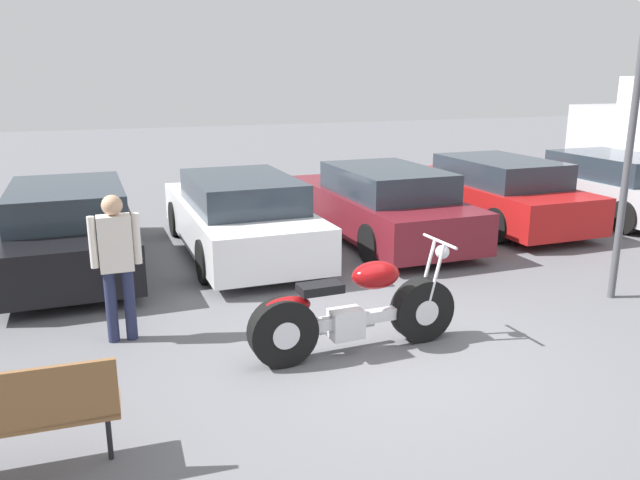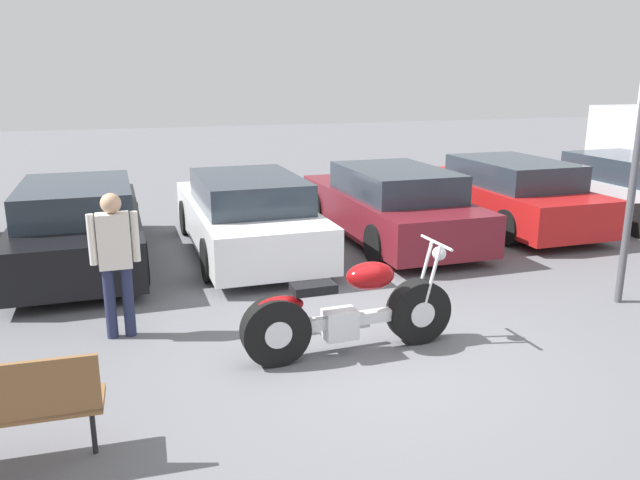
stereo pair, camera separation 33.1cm
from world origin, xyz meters
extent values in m
plane|color=slate|center=(0.00, 0.00, 0.00)|extent=(60.00, 60.00, 0.00)
cylinder|color=black|center=(0.61, 0.28, 0.34)|extent=(0.70, 0.22, 0.69)
cylinder|color=silver|center=(0.61, 0.28, 0.34)|extent=(0.28, 0.23, 0.28)
cylinder|color=black|center=(-0.97, 0.24, 0.34)|extent=(0.70, 0.22, 0.69)
cylinder|color=silver|center=(-0.97, 0.24, 0.34)|extent=(0.28, 0.23, 0.28)
cube|color=silver|center=(-0.18, 0.26, 0.36)|extent=(1.21, 0.14, 0.12)
cube|color=silver|center=(-0.29, 0.26, 0.33)|extent=(0.35, 0.25, 0.30)
ellipsoid|color=maroon|center=(0.04, 0.27, 0.81)|extent=(0.53, 0.35, 0.29)
cube|color=black|center=(-0.58, 0.25, 0.75)|extent=(0.45, 0.25, 0.09)
ellipsoid|color=maroon|center=(-0.92, 0.24, 0.60)|extent=(0.49, 0.21, 0.20)
cylinder|color=silver|center=(0.70, 0.20, 0.72)|extent=(0.22, 0.04, 0.75)
cylinder|color=silver|center=(0.70, 0.38, 0.72)|extent=(0.22, 0.04, 0.75)
cylinder|color=silver|center=(0.79, 0.29, 1.09)|extent=(0.05, 0.62, 0.03)
sphere|color=silver|center=(0.83, 0.29, 0.97)|extent=(0.15, 0.15, 0.15)
cylinder|color=silver|center=(-0.52, 0.39, 0.22)|extent=(1.21, 0.11, 0.08)
cube|color=black|center=(-2.93, 4.53, 0.49)|extent=(1.73, 4.50, 0.65)
cube|color=#28333D|center=(-2.93, 4.26, 1.04)|extent=(1.52, 2.34, 0.46)
cylinder|color=black|center=(-3.73, 5.92, 0.31)|extent=(0.20, 0.61, 0.61)
cylinder|color=black|center=(-2.13, 5.92, 0.31)|extent=(0.20, 0.61, 0.61)
cylinder|color=black|center=(-3.73, 3.14, 0.31)|extent=(0.20, 0.61, 0.61)
cylinder|color=black|center=(-2.13, 3.14, 0.31)|extent=(0.20, 0.61, 0.61)
cube|color=white|center=(-0.40, 4.44, 0.49)|extent=(1.73, 4.50, 0.65)
cube|color=#28333D|center=(-0.40, 4.17, 1.04)|extent=(1.52, 2.34, 0.46)
cylinder|color=black|center=(-1.20, 5.83, 0.31)|extent=(0.20, 0.61, 0.61)
cylinder|color=black|center=(0.41, 5.83, 0.31)|extent=(0.20, 0.61, 0.61)
cylinder|color=black|center=(-1.20, 3.04, 0.31)|extent=(0.20, 0.61, 0.61)
cylinder|color=black|center=(0.41, 3.04, 0.31)|extent=(0.20, 0.61, 0.61)
cube|color=maroon|center=(2.13, 4.47, 0.49)|extent=(1.73, 4.50, 0.65)
cube|color=#28333D|center=(2.13, 4.20, 1.04)|extent=(1.52, 2.34, 0.46)
cylinder|color=black|center=(1.33, 5.86, 0.31)|extent=(0.20, 0.61, 0.61)
cylinder|color=black|center=(2.94, 5.86, 0.31)|extent=(0.20, 0.61, 0.61)
cylinder|color=black|center=(1.33, 3.08, 0.31)|extent=(0.20, 0.61, 0.61)
cylinder|color=black|center=(2.94, 3.08, 0.31)|extent=(0.20, 0.61, 0.61)
cube|color=red|center=(4.66, 4.77, 0.49)|extent=(1.73, 4.50, 0.65)
cube|color=#28333D|center=(4.66, 4.50, 1.04)|extent=(1.52, 2.34, 0.46)
cylinder|color=black|center=(3.86, 6.16, 0.31)|extent=(0.20, 0.61, 0.61)
cylinder|color=black|center=(5.47, 6.16, 0.31)|extent=(0.20, 0.61, 0.61)
cylinder|color=black|center=(3.86, 3.37, 0.31)|extent=(0.20, 0.61, 0.61)
cylinder|color=black|center=(5.47, 3.37, 0.31)|extent=(0.20, 0.61, 0.61)
cube|color=#BCBCC1|center=(7.19, 4.47, 0.49)|extent=(1.73, 4.50, 0.65)
cube|color=#28333D|center=(7.19, 4.20, 1.04)|extent=(1.52, 2.34, 0.46)
cylinder|color=black|center=(6.39, 5.87, 0.31)|extent=(0.20, 0.61, 0.61)
cylinder|color=black|center=(8.00, 5.87, 0.31)|extent=(0.20, 0.61, 0.61)
cylinder|color=black|center=(8.84, 6.67, 0.45)|extent=(0.24, 0.91, 0.91)
cylinder|color=black|center=(-2.66, -0.80, 0.23)|extent=(0.04, 0.04, 0.45)
cylinder|color=#4C4C51|center=(3.58, 0.58, 1.79)|extent=(0.09, 0.09, 3.59)
cylinder|color=#232847|center=(-2.52, 1.43, 0.40)|extent=(0.12, 0.12, 0.79)
cylinder|color=#232847|center=(-2.33, 1.43, 0.40)|extent=(0.12, 0.12, 0.79)
cube|color=silver|center=(-2.42, 1.43, 1.09)|extent=(0.34, 0.20, 0.59)
cylinder|color=silver|center=(-2.64, 1.43, 1.12)|extent=(0.08, 0.08, 0.55)
cylinder|color=silver|center=(-2.20, 1.43, 1.12)|extent=(0.08, 0.08, 0.55)
sphere|color=tan|center=(-2.42, 1.43, 1.49)|extent=(0.21, 0.21, 0.21)
camera|label=1|loc=(-2.65, -5.20, 2.79)|focal=35.00mm
camera|label=2|loc=(-2.34, -5.31, 2.79)|focal=35.00mm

